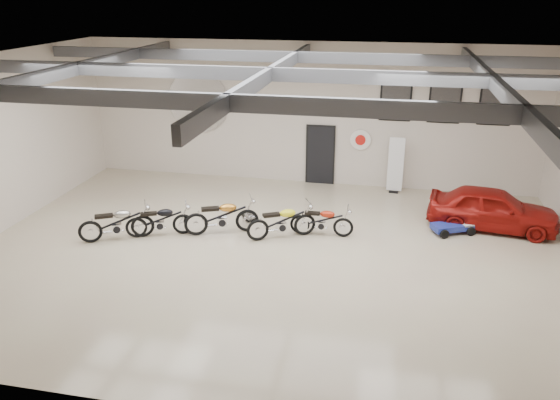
% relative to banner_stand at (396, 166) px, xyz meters
% --- Properties ---
extents(floor, '(16.00, 12.00, 0.01)m').
position_rel_banner_stand_xyz_m(floor, '(-3.17, -5.50, -0.97)').
color(floor, '#B6AC8B').
rests_on(floor, ground).
extents(ceiling, '(16.00, 12.00, 0.01)m').
position_rel_banner_stand_xyz_m(ceiling, '(-3.17, -5.50, 4.03)').
color(ceiling, slate).
rests_on(ceiling, back_wall).
extents(back_wall, '(16.00, 0.02, 5.00)m').
position_rel_banner_stand_xyz_m(back_wall, '(-3.17, 0.50, 1.53)').
color(back_wall, beige).
rests_on(back_wall, floor).
extents(ceiling_beams, '(15.80, 11.80, 0.32)m').
position_rel_banner_stand_xyz_m(ceiling_beams, '(-3.17, -5.50, 3.78)').
color(ceiling_beams, '#515358').
rests_on(ceiling_beams, ceiling).
extents(door, '(0.92, 0.08, 2.10)m').
position_rel_banner_stand_xyz_m(door, '(-2.67, 0.45, 0.08)').
color(door, black).
rests_on(door, back_wall).
extents(logo_plaque, '(2.30, 0.06, 1.16)m').
position_rel_banner_stand_xyz_m(logo_plaque, '(-7.17, 0.45, 1.83)').
color(logo_plaque, silver).
rests_on(logo_plaque, back_wall).
extents(poster_left, '(1.05, 0.08, 1.35)m').
position_rel_banner_stand_xyz_m(poster_left, '(-0.17, 0.46, 2.13)').
color(poster_left, black).
rests_on(poster_left, back_wall).
extents(poster_mid, '(1.05, 0.08, 1.35)m').
position_rel_banner_stand_xyz_m(poster_mid, '(1.43, 0.46, 2.13)').
color(poster_mid, black).
rests_on(poster_mid, back_wall).
extents(poster_right, '(1.05, 0.08, 1.35)m').
position_rel_banner_stand_xyz_m(poster_right, '(3.03, 0.46, 2.13)').
color(poster_right, black).
rests_on(poster_right, back_wall).
extents(oil_sign, '(0.72, 0.10, 0.72)m').
position_rel_banner_stand_xyz_m(oil_sign, '(-1.27, 0.45, 0.73)').
color(oil_sign, white).
rests_on(oil_sign, back_wall).
extents(banner_stand, '(0.54, 0.25, 1.93)m').
position_rel_banner_stand_xyz_m(banner_stand, '(0.00, 0.00, 0.00)').
color(banner_stand, white).
rests_on(banner_stand, floor).
extents(motorcycle_silver, '(2.09, 1.49, 1.05)m').
position_rel_banner_stand_xyz_m(motorcycle_silver, '(-7.61, -5.48, -0.44)').
color(motorcycle_silver, silver).
rests_on(motorcycle_silver, floor).
extents(motorcycle_black, '(1.96, 1.26, 0.98)m').
position_rel_banner_stand_xyz_m(motorcycle_black, '(-6.53, -4.98, -0.48)').
color(motorcycle_black, silver).
rests_on(motorcycle_black, floor).
extents(motorcycle_gold, '(2.20, 1.41, 1.10)m').
position_rel_banner_stand_xyz_m(motorcycle_gold, '(-4.85, -4.47, -0.42)').
color(motorcycle_gold, silver).
rests_on(motorcycle_gold, floor).
extents(motorcycle_yellow, '(2.04, 1.45, 1.03)m').
position_rel_banner_stand_xyz_m(motorcycle_yellow, '(-3.10, -4.42, -0.45)').
color(motorcycle_yellow, silver).
rests_on(motorcycle_yellow, floor).
extents(motorcycle_red, '(1.79, 0.59, 0.93)m').
position_rel_banner_stand_xyz_m(motorcycle_red, '(-2.01, -4.02, -0.50)').
color(motorcycle_red, silver).
rests_on(motorcycle_red, floor).
extents(go_kart, '(1.63, 1.24, 0.54)m').
position_rel_banner_stand_xyz_m(go_kart, '(1.82, -3.06, -0.70)').
color(go_kart, navy).
rests_on(go_kart, floor).
extents(vintage_car, '(1.95, 3.82, 1.25)m').
position_rel_banner_stand_xyz_m(vintage_car, '(2.83, -2.52, -0.34)').
color(vintage_car, maroon).
rests_on(vintage_car, floor).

